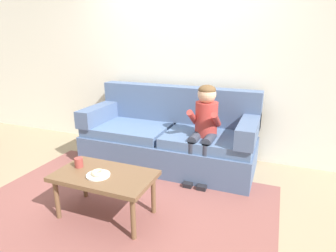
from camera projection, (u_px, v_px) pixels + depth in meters
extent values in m
plane|color=#9E896B|center=(136.00, 193.00, 3.08)|extent=(10.00, 10.00, 0.00)
cube|color=silver|center=(181.00, 53.00, 3.89)|extent=(8.00, 0.10, 2.80)
cube|color=brown|center=(125.00, 205.00, 2.85)|extent=(2.90, 1.88, 0.01)
cube|color=slate|center=(168.00, 151.00, 3.71)|extent=(2.18, 0.90, 0.38)
cube|color=slate|center=(129.00, 129.00, 3.78)|extent=(1.05, 0.74, 0.12)
cube|color=slate|center=(209.00, 140.00, 3.40)|extent=(1.05, 0.74, 0.12)
cube|color=slate|center=(178.00, 104.00, 3.85)|extent=(2.18, 0.20, 0.48)
cube|color=slate|center=(102.00, 113.00, 3.93)|extent=(0.20, 0.90, 0.22)
cube|color=slate|center=(249.00, 129.00, 3.23)|extent=(0.20, 0.90, 0.22)
cube|color=brown|center=(104.00, 176.00, 2.56)|extent=(0.90, 0.52, 0.04)
cylinder|color=brown|center=(57.00, 200.00, 2.59)|extent=(0.04, 0.04, 0.40)
cylinder|color=brown|center=(133.00, 219.00, 2.31)|extent=(0.04, 0.04, 0.40)
cylinder|color=brown|center=(84.00, 180.00, 2.94)|extent=(0.04, 0.04, 0.40)
cylinder|color=brown|center=(153.00, 195.00, 2.66)|extent=(0.04, 0.04, 0.40)
cylinder|color=#AD3833|center=(206.00, 119.00, 3.30)|extent=(0.26, 0.26, 0.40)
sphere|color=#DBAD89|center=(207.00, 94.00, 3.20)|extent=(0.21, 0.21, 0.21)
ellipsoid|color=brown|center=(207.00, 90.00, 3.18)|extent=(0.20, 0.20, 0.12)
cylinder|color=#333847|center=(196.00, 138.00, 3.26)|extent=(0.11, 0.30, 0.11)
cylinder|color=#333847|center=(191.00, 161.00, 3.19)|extent=(0.09, 0.09, 0.44)
cube|color=black|center=(189.00, 183.00, 3.22)|extent=(0.10, 0.20, 0.06)
cylinder|color=#AD3833|center=(193.00, 117.00, 3.25)|extent=(0.07, 0.29, 0.23)
cylinder|color=#333847|center=(209.00, 139.00, 3.20)|extent=(0.11, 0.30, 0.11)
cylinder|color=#333847|center=(205.00, 163.00, 3.14)|extent=(0.09, 0.09, 0.44)
cube|color=black|center=(203.00, 185.00, 3.17)|extent=(0.10, 0.20, 0.06)
cylinder|color=#AD3833|center=(216.00, 120.00, 3.15)|extent=(0.07, 0.29, 0.23)
cylinder|color=white|center=(98.00, 175.00, 2.51)|extent=(0.21, 0.21, 0.01)
torus|color=beige|center=(98.00, 173.00, 2.51)|extent=(0.16, 0.16, 0.04)
cylinder|color=#993D38|center=(79.00, 162.00, 2.68)|extent=(0.08, 0.08, 0.09)
cube|color=gold|center=(111.00, 185.00, 3.18)|extent=(0.16, 0.09, 0.05)
cylinder|color=gold|center=(105.00, 184.00, 3.21)|extent=(0.06, 0.06, 0.05)
cylinder|color=gold|center=(118.00, 187.00, 3.15)|extent=(0.06, 0.06, 0.05)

